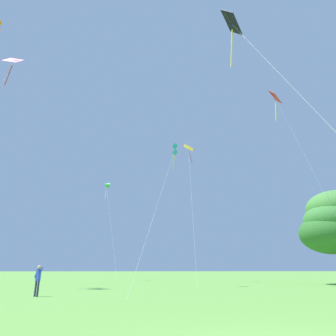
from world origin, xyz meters
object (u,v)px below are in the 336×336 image
person_near_tree (38,278)px  kite_black_large (234,32)px  kite_teal_box (175,151)px  tree_left_oak (333,222)px  kite_red_high (277,103)px  kite_pink_low (9,69)px  kite_green_small (107,185)px  kite_yellow_diamond (189,154)px

person_near_tree → kite_black_large: bearing=-20.0°
kite_black_large → kite_teal_box: 13.16m
kite_black_large → person_near_tree: kite_black_large is taller
kite_teal_box → tree_left_oak: size_ratio=1.42×
kite_red_high → kite_pink_low: kite_red_high is taller
kite_pink_low → kite_green_small: bearing=67.7°
kite_green_small → kite_pink_low: 19.64m
kite_pink_low → kite_yellow_diamond: (17.80, 11.61, -3.26)m
kite_green_small → kite_red_high: (20.29, -11.06, 7.32)m
kite_green_small → kite_black_large: (10.19, -27.61, 2.16)m
kite_green_small → kite_yellow_diamond: bearing=-28.0°
kite_red_high → person_near_tree: 30.69m
kite_green_small → kite_red_high: kite_red_high is taller
kite_teal_box → kite_red_high: bearing=17.3°
kite_red_high → kite_yellow_diamond: kite_red_high is taller
kite_green_small → kite_red_high: 24.24m
kite_red_high → kite_teal_box: bearing=-162.7°
kite_pink_low → tree_left_oak: kite_pink_low is taller
kite_red_high → kite_pink_low: bearing=-167.2°
kite_red_high → kite_pink_low: 28.11m
kite_yellow_diamond → person_near_tree: kite_yellow_diamond is taller
kite_yellow_diamond → tree_left_oak: size_ratio=1.88×
kite_yellow_diamond → kite_pink_low: bearing=-146.9°
kite_green_small → person_near_tree: 26.34m
kite_green_small → tree_left_oak: size_ratio=1.44×
kite_black_large → tree_left_oak: 22.08m
kite_green_small → tree_left_oak: kite_green_small is taller
kite_green_small → kite_pink_low: bearing=-112.3°
kite_red_high → tree_left_oak: (3.58, -1.57, -13.87)m
kite_yellow_diamond → tree_left_oak: kite_yellow_diamond is taller
kite_pink_low → person_near_tree: 19.75m
kite_green_small → kite_red_high: bearing=-28.6°
kite_pink_low → kite_teal_box: kite_pink_low is taller
kite_black_large → person_near_tree: 17.69m
kite_teal_box → tree_left_oak: kite_teal_box is taller
tree_left_oak → kite_pink_low: bearing=-171.4°
kite_black_large → person_near_tree: size_ratio=10.08×
kite_teal_box → person_near_tree: size_ratio=7.98×
kite_red_high → kite_teal_box: kite_red_high is taller
kite_green_small → person_near_tree: size_ratio=8.09×
kite_yellow_diamond → kite_black_large: bearing=-91.4°
kite_pink_low → tree_left_oak: bearing=8.6°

